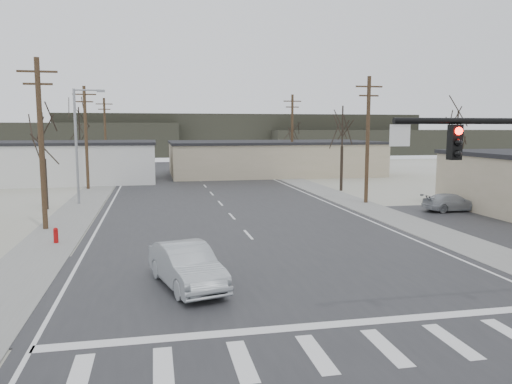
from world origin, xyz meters
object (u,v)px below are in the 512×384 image
fire_hydrant (56,235)px  car_far_a (246,166)px  sedan_crossing (187,266)px  car_far_b (141,168)px  car_parked_silver (452,202)px

fire_hydrant → car_far_a: size_ratio=0.16×
sedan_crossing → fire_hydrant: bearing=111.0°
fire_hydrant → car_far_b: car_far_b is taller
car_far_a → fire_hydrant: bearing=42.1°
fire_hydrant → car_far_a: (17.46, 39.98, 0.39)m
car_parked_silver → car_far_a: bearing=11.9°
fire_hydrant → car_far_b: size_ratio=0.24×
fire_hydrant → car_parked_silver: size_ratio=0.20×
car_far_a → car_parked_silver: (8.66, -34.98, -0.18)m
sedan_crossing → car_far_a: sedan_crossing is taller
fire_hydrant → sedan_crossing: 10.59m
car_far_b → car_parked_silver: size_ratio=0.83×
fire_hydrant → car_parked_silver: bearing=10.8°
fire_hydrant → car_parked_silver: 26.59m
car_far_b → car_parked_silver: (22.80, -36.74, 0.00)m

